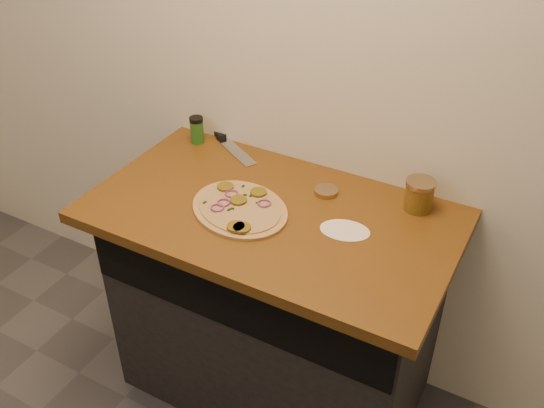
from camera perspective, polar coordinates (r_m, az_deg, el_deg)
The scene contains 8 objects.
cabinet at distance 2.30m, azimuth 0.38°, elevation -9.74°, with size 1.10×0.60×0.86m, color black.
countertop at distance 1.98m, azimuth 0.02°, elevation -1.00°, with size 1.20×0.70×0.04m, color brown.
pizza at distance 1.97m, azimuth -3.07°, elevation -0.39°, with size 0.45×0.45×0.02m.
chefs_knife at distance 2.36m, azimuth -4.46°, elevation 6.00°, with size 0.33×0.21×0.02m.
mason_jar_lid at distance 2.05m, azimuth 5.12°, elevation 1.21°, with size 0.08×0.08×0.02m, color tan.
salsa_jar at distance 2.01m, azimuth 13.68°, elevation 0.85°, with size 0.10×0.10×0.11m.
spice_shaker at distance 2.35m, azimuth -7.08°, elevation 6.95°, with size 0.05×0.05×0.11m.
flour_spill at distance 1.90m, azimuth 6.88°, elevation -2.47°, with size 0.16×0.16×0.00m, color white.
Camera 1 is at (0.78, 0.01, 2.04)m, focal length 40.00 mm.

